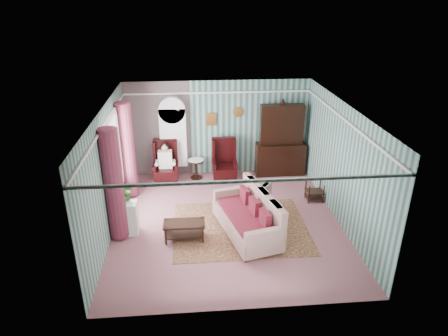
{
  "coord_description": "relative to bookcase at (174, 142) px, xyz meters",
  "views": [
    {
      "loc": [
        -0.81,
        -8.49,
        5.25
      ],
      "look_at": [
        -0.02,
        0.6,
        1.2
      ],
      "focal_mm": 32.0,
      "sensor_mm": 36.0,
      "label": 1
    }
  ],
  "objects": [
    {
      "name": "potted_plant_c",
      "position": [
        -1.07,
        -3.04,
        -0.11
      ],
      "size": [
        0.3,
        0.3,
        0.41
      ],
      "primitive_type": "imported",
      "rotation": [
        0.0,
        0.0,
        -0.37
      ],
      "color": "#174A17",
      "rests_on": "plant_stand"
    },
    {
      "name": "rug",
      "position": [
        1.65,
        -3.14,
        -1.11
      ],
      "size": [
        3.2,
        2.6,
        0.01
      ],
      "primitive_type": "cube",
      "color": "#521B1E",
      "rests_on": "floor"
    },
    {
      "name": "floor",
      "position": [
        1.35,
        -2.84,
        -1.12
      ],
      "size": [
        6.0,
        6.0,
        0.0
      ],
      "primitive_type": "plane",
      "color": "#985862",
      "rests_on": "ground"
    },
    {
      "name": "wingback_left",
      "position": [
        -0.25,
        -0.39,
        -0.5
      ],
      "size": [
        0.76,
        0.8,
        1.25
      ],
      "primitive_type": "cube",
      "color": "black",
      "rests_on": "floor"
    },
    {
      "name": "seated_woman",
      "position": [
        -0.25,
        -0.39,
        -0.53
      ],
      "size": [
        0.44,
        0.4,
        1.18
      ],
      "primitive_type": null,
      "color": "silver",
      "rests_on": "floor"
    },
    {
      "name": "coffee_table",
      "position": [
        0.31,
        -3.51,
        -0.9
      ],
      "size": [
        0.95,
        0.47,
        0.44
      ],
      "primitive_type": "cube",
      "rotation": [
        0.0,
        0.0,
        -0.01
      ],
      "color": "black",
      "rests_on": "floor"
    },
    {
      "name": "dresser_hutch",
      "position": [
        3.25,
        -0.12,
        0.06
      ],
      "size": [
        1.5,
        0.56,
        2.36
      ],
      "primitive_type": "cube",
      "color": "black",
      "rests_on": "floor"
    },
    {
      "name": "plant_stand",
      "position": [
        -1.05,
        -3.14,
        -0.72
      ],
      "size": [
        0.55,
        0.35,
        0.8
      ],
      "primitive_type": "cube",
      "color": "white",
      "rests_on": "floor"
    },
    {
      "name": "nest_table",
      "position": [
        3.82,
        -1.94,
        -0.85
      ],
      "size": [
        0.45,
        0.38,
        0.54
      ],
      "primitive_type": "cube",
      "color": "black",
      "rests_on": "floor"
    },
    {
      "name": "bookcase",
      "position": [
        0.0,
        0.0,
        0.0
      ],
      "size": [
        0.8,
        0.28,
        2.24
      ],
      "primitive_type": "cube",
      "color": "white",
      "rests_on": "floor"
    },
    {
      "name": "potted_plant_b",
      "position": [
        -0.98,
        -2.99,
        -0.08
      ],
      "size": [
        0.32,
        0.29,
        0.47
      ],
      "primitive_type": "imported",
      "rotation": [
        0.0,
        0.0,
        -0.4
      ],
      "color": "#1A531B",
      "rests_on": "plant_stand"
    },
    {
      "name": "room_shell",
      "position": [
        0.73,
        -2.66,
        0.89
      ],
      "size": [
        5.53,
        6.02,
        2.91
      ],
      "color": "#37655E",
      "rests_on": "ground"
    },
    {
      "name": "potted_plant_a",
      "position": [
        -1.09,
        -3.19,
        -0.12
      ],
      "size": [
        0.4,
        0.36,
        0.4
      ],
      "primitive_type": "imported",
      "rotation": [
        0.0,
        0.0,
        0.13
      ],
      "color": "#1C541A",
      "rests_on": "plant_stand"
    },
    {
      "name": "wingback_right",
      "position": [
        1.5,
        -0.39,
        -0.5
      ],
      "size": [
        0.76,
        0.8,
        1.25
      ],
      "primitive_type": "cube",
      "color": "black",
      "rests_on": "floor"
    },
    {
      "name": "sofa",
      "position": [
        1.74,
        -3.43,
        -0.6
      ],
      "size": [
        1.51,
        2.37,
        1.03
      ],
      "primitive_type": "cube",
      "rotation": [
        0.0,
        0.0,
        1.82
      ],
      "color": "beige",
      "rests_on": "floor"
    },
    {
      "name": "round_side_table",
      "position": [
        0.65,
        -0.24,
        -0.82
      ],
      "size": [
        0.5,
        0.5,
        0.6
      ],
      "primitive_type": "cylinder",
      "color": "black",
      "rests_on": "floor"
    },
    {
      "name": "floral_armchair",
      "position": [
        2.05,
        -2.56,
        -0.59
      ],
      "size": [
        1.09,
        1.07,
        1.05
      ],
      "primitive_type": "cube",
      "rotation": [
        0.0,
        0.0,
        0.96
      ],
      "color": "beige",
      "rests_on": "floor"
    }
  ]
}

